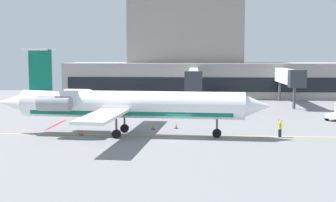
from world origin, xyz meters
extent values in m
cube|color=slate|center=(0.00, 0.00, -0.05)|extent=(120.00, 120.00, 0.10)
cube|color=yellow|center=(0.00, 1.99, 0.00)|extent=(108.00, 0.24, 0.01)
cube|color=red|center=(-14.82, 8.32, 0.00)|extent=(0.30, 8.00, 0.01)
cube|color=gray|center=(6.49, 46.08, 3.34)|extent=(59.75, 12.17, 6.68)
cube|color=gray|center=(-0.34, 49.12, 12.88)|extent=(22.85, 8.52, 12.39)
cube|color=black|center=(6.49, 39.95, 2.79)|extent=(57.36, 0.12, 2.66)
cube|color=silver|center=(1.40, 29.37, 4.73)|extent=(1.40, 21.26, 2.40)
cube|color=#2D333D|center=(1.40, 17.84, 4.73)|extent=(2.40, 2.00, 2.64)
cylinder|color=#4C4C51|center=(1.40, 38.50, 1.77)|extent=(0.44, 0.44, 3.53)
cylinder|color=#4C4C51|center=(1.40, 19.54, 1.77)|extent=(0.44, 0.44, 3.53)
cube|color=silver|center=(16.81, 32.70, 4.73)|extent=(1.40, 14.61, 2.40)
cube|color=#2D333D|center=(16.81, 24.49, 4.73)|extent=(2.40, 2.00, 2.64)
cylinder|color=#4C4C51|center=(16.81, 38.50, 1.76)|extent=(0.44, 0.44, 3.53)
cylinder|color=#4C4C51|center=(16.81, 26.19, 1.76)|extent=(0.44, 0.44, 3.53)
cylinder|color=white|center=(-4.87, 1.59, 3.24)|extent=(23.14, 4.46, 2.75)
cube|color=#0C664C|center=(-4.87, 1.59, 2.49)|extent=(20.82, 4.02, 0.49)
cone|color=white|center=(7.56, 0.65, 3.24)|extent=(3.21, 2.91, 2.69)
cone|color=white|center=(-17.57, 2.54, 3.24)|extent=(3.74, 2.60, 2.33)
cube|color=white|center=(-5.71, 7.75, 2.83)|extent=(3.53, 9.60, 0.28)
cube|color=white|center=(-6.62, -4.38, 2.83)|extent=(3.53, 9.60, 0.28)
cylinder|color=gray|center=(-12.04, 4.30, 3.45)|extent=(3.40, 1.75, 1.51)
cylinder|color=gray|center=(-12.37, -0.02, 3.45)|extent=(3.40, 1.75, 1.51)
cube|color=#0C664C|center=(-14.50, 2.31, 6.72)|extent=(2.48, 0.42, 4.22)
cube|color=white|center=(-14.50, 2.31, 8.83)|extent=(2.25, 4.53, 0.20)
cylinder|color=#3F3F44|center=(3.85, 0.93, 1.38)|extent=(0.20, 0.20, 1.42)
cylinder|color=black|center=(3.85, 0.93, 0.45)|extent=(0.92, 0.42, 0.90)
cylinder|color=#3F3F44|center=(-5.88, 3.45, 1.38)|extent=(0.20, 0.20, 1.42)
cylinder|color=black|center=(-5.88, 3.45, 0.45)|extent=(0.92, 0.42, 0.90)
cylinder|color=#3F3F44|center=(-6.15, -0.11, 1.38)|extent=(0.20, 0.20, 1.42)
cylinder|color=black|center=(-6.15, -0.11, 0.45)|extent=(0.92, 0.42, 0.90)
cylinder|color=black|center=(18.30, 13.83, 0.35)|extent=(0.69, 0.69, 0.70)
cube|color=#1E4CB2|center=(6.80, 28.86, 0.60)|extent=(3.62, 3.99, 0.50)
cube|color=#1A4197|center=(6.16, 28.03, 1.40)|extent=(2.11, 2.11, 1.11)
cylinder|color=black|center=(6.67, 27.30, 0.35)|extent=(0.65, 0.73, 0.70)
cylinder|color=black|center=(5.33, 28.33, 0.35)|extent=(0.65, 0.73, 0.70)
cylinder|color=black|center=(8.27, 29.38, 0.35)|extent=(0.65, 0.73, 0.70)
cylinder|color=black|center=(6.94, 30.41, 0.35)|extent=(0.65, 0.73, 0.70)
cube|color=#1E4CB2|center=(-9.34, 17.99, 0.65)|extent=(3.54, 2.72, 0.61)
cube|color=#1A4197|center=(-10.15, 17.62, 1.45)|extent=(1.73, 1.80, 0.99)
cylinder|color=black|center=(-10.04, 16.83, 0.35)|extent=(0.75, 0.54, 0.70)
cylinder|color=black|center=(-10.67, 18.24, 0.35)|extent=(0.75, 0.54, 0.70)
cylinder|color=black|center=(-8.01, 17.74, 0.35)|extent=(0.75, 0.54, 0.70)
cylinder|color=black|center=(-8.64, 19.15, 0.35)|extent=(0.75, 0.54, 0.70)
cylinder|color=white|center=(-18.64, 33.42, 1.36)|extent=(4.33, 2.58, 2.03)
sphere|color=white|center=(-16.62, 33.14, 1.36)|extent=(1.99, 1.99, 1.99)
sphere|color=white|center=(-20.66, 33.70, 1.36)|extent=(1.99, 1.99, 1.99)
cube|color=#59595B|center=(-19.86, 33.42, 0.17)|extent=(0.60, 1.83, 0.35)
cube|color=#59595B|center=(-17.41, 33.42, 0.17)|extent=(0.60, 1.83, 0.35)
cylinder|color=#191E33|center=(10.27, 1.53, 0.40)|extent=(0.18, 0.18, 0.80)
cylinder|color=#191E33|center=(10.17, 1.70, 0.40)|extent=(0.18, 0.18, 0.80)
cylinder|color=yellow|center=(10.22, 1.61, 1.09)|extent=(0.34, 0.34, 0.57)
sphere|color=tan|center=(10.22, 1.61, 1.50)|extent=(0.24, 0.24, 0.24)
cylinder|color=yellow|center=(10.33, 1.42, 1.45)|extent=(0.27, 0.38, 0.50)
cylinder|color=#F2590C|center=(10.33, 1.42, 1.67)|extent=(0.06, 0.06, 0.28)
cylinder|color=yellow|center=(10.11, 1.80, 1.45)|extent=(0.27, 0.38, 0.50)
cylinder|color=#F2590C|center=(10.11, 1.80, 1.67)|extent=(0.06, 0.06, 0.28)
cone|color=orange|center=(-0.49, 6.49, 0.28)|extent=(0.36, 0.36, 0.55)
cube|color=black|center=(-0.49, 6.49, 0.02)|extent=(0.47, 0.47, 0.04)
cone|color=orange|center=(-10.15, 1.70, 0.28)|extent=(0.36, 0.36, 0.55)
cube|color=black|center=(-10.15, 1.70, 0.02)|extent=(0.47, 0.47, 0.04)
cone|color=orange|center=(-2.99, 5.77, 0.28)|extent=(0.36, 0.36, 0.55)
cube|color=black|center=(-2.99, 5.77, 0.02)|extent=(0.47, 0.47, 0.04)
camera|label=1|loc=(1.62, -44.73, 8.32)|focal=49.10mm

